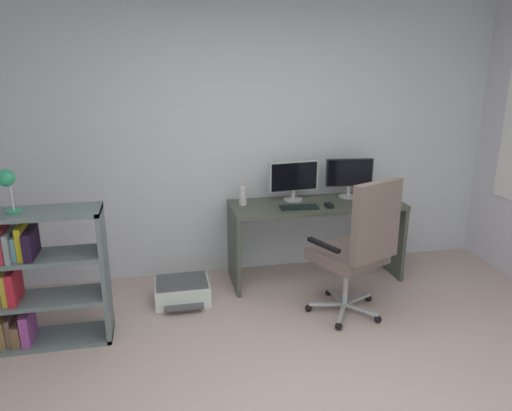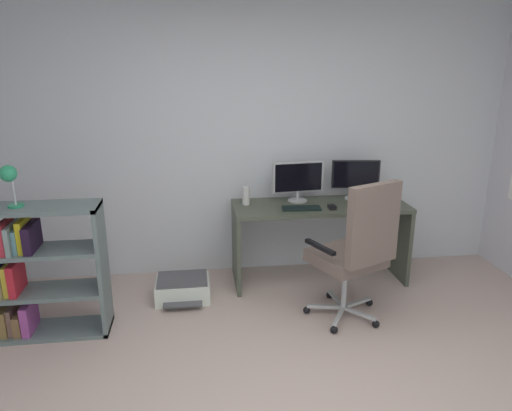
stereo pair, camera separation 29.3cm
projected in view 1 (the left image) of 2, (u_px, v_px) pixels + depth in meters
wall_back at (244, 139)px, 4.56m from camera, size 5.00×0.10×2.62m
desk at (316, 222)px, 4.51m from camera, size 1.61×0.58×0.76m
monitor_main at (294, 178)px, 4.48m from camera, size 0.49×0.18×0.38m
monitor_secondary at (349, 175)px, 4.59m from camera, size 0.45×0.18×0.38m
keyboard at (299, 207)px, 4.29m from camera, size 0.35×0.16×0.02m
computer_mouse at (329, 205)px, 4.33m from camera, size 0.06×0.10×0.03m
desktop_speaker at (243, 196)px, 4.38m from camera, size 0.07×0.07×0.17m
office_chair at (359, 244)px, 3.76m from camera, size 0.67×0.70×1.19m
bookshelf at (27, 281)px, 3.45m from camera, size 0.90×0.33×1.03m
desk_lamp at (7, 182)px, 3.23m from camera, size 0.13×0.12×0.31m
printer at (182, 291)px, 4.18m from camera, size 0.47×0.44×0.20m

